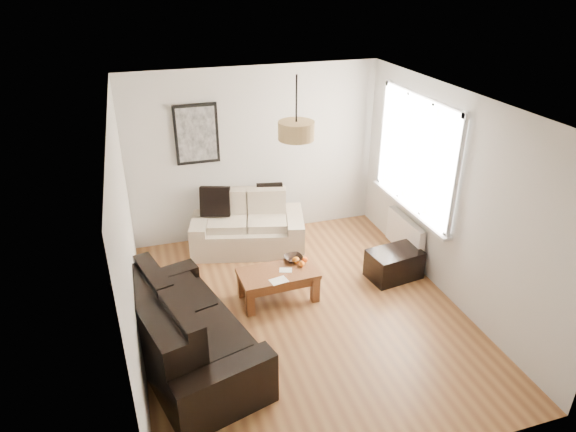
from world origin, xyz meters
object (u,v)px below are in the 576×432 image
object	(u,v)px
loveseat_cream	(248,223)
coffee_table	(278,285)
sofa_leather	(186,326)
ottoman	(394,264)

from	to	relation	value
loveseat_cream	coffee_table	world-z (taller)	loveseat_cream
loveseat_cream	sofa_leather	xyz separation A→B (m)	(-1.17, -2.17, 0.04)
sofa_leather	coffee_table	xyz separation A→B (m)	(1.23, 0.78, -0.25)
coffee_table	sofa_leather	bearing A→B (deg)	-147.73
sofa_leather	ottoman	xyz separation A→B (m)	(2.88, 0.78, -0.25)
coffee_table	ottoman	distance (m)	1.65
loveseat_cream	coffee_table	size ratio (longest dim) A/B	1.68
loveseat_cream	ottoman	world-z (taller)	loveseat_cream
loveseat_cream	sofa_leather	distance (m)	2.47
coffee_table	ottoman	xyz separation A→B (m)	(1.65, 0.01, -0.00)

